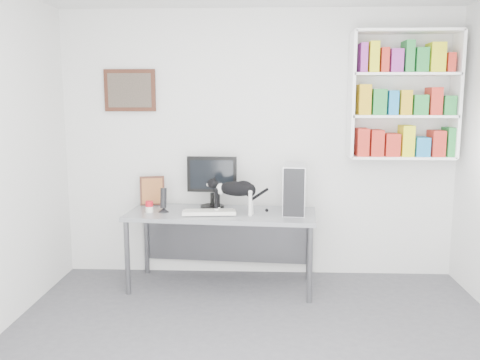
# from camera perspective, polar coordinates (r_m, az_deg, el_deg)

# --- Properties ---
(room) EXTENTS (4.01, 4.01, 2.70)m
(room) POSITION_cam_1_polar(r_m,az_deg,el_deg) (3.21, 1.84, 0.73)
(room) COLOR #545358
(room) RESTS_ON ground
(bookshelf) EXTENTS (1.03, 0.28, 1.24)m
(bookshelf) POSITION_cam_1_polar(r_m,az_deg,el_deg) (5.21, 17.89, 9.04)
(bookshelf) COLOR white
(bookshelf) RESTS_ON room
(wall_art) EXTENTS (0.52, 0.04, 0.42)m
(wall_art) POSITION_cam_1_polar(r_m,az_deg,el_deg) (5.32, -12.25, 9.81)
(wall_art) COLOR #4D2618
(wall_art) RESTS_ON room
(desk) EXTENTS (1.83, 0.83, 0.74)m
(desk) POSITION_cam_1_polar(r_m,az_deg,el_deg) (4.96, -2.08, -7.82)
(desk) COLOR slate
(desk) RESTS_ON room
(monitor) EXTENTS (0.50, 0.26, 0.52)m
(monitor) POSITION_cam_1_polar(r_m,az_deg,el_deg) (5.03, -3.16, -0.19)
(monitor) COLOR black
(monitor) RESTS_ON desk
(keyboard) EXTENTS (0.51, 0.24, 0.04)m
(keyboard) POSITION_cam_1_polar(r_m,az_deg,el_deg) (4.78, -3.50, -3.64)
(keyboard) COLOR silver
(keyboard) RESTS_ON desk
(pc_tower) EXTENTS (0.24, 0.47, 0.46)m
(pc_tower) POSITION_cam_1_polar(r_m,az_deg,el_deg) (4.86, 6.14, -0.94)
(pc_tower) COLOR silver
(pc_tower) RESTS_ON desk
(speaker) EXTENTS (0.12, 0.12, 0.24)m
(speaker) POSITION_cam_1_polar(r_m,az_deg,el_deg) (4.90, -8.59, -2.19)
(speaker) COLOR black
(speaker) RESTS_ON desk
(leaning_print) EXTENTS (0.26, 0.15, 0.31)m
(leaning_print) POSITION_cam_1_polar(r_m,az_deg,el_deg) (5.23, -9.82, -1.14)
(leaning_print) COLOR #4D2618
(leaning_print) RESTS_ON desk
(soup_can) EXTENTS (0.08, 0.08, 0.11)m
(soup_can) POSITION_cam_1_polar(r_m,az_deg,el_deg) (4.93, -10.14, -2.97)
(soup_can) COLOR red
(soup_can) RESTS_ON desk
(cat) EXTENTS (0.55, 0.24, 0.33)m
(cat) POSITION_cam_1_polar(r_m,az_deg,el_deg) (4.75, -0.54, -1.93)
(cat) COLOR black
(cat) RESTS_ON desk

